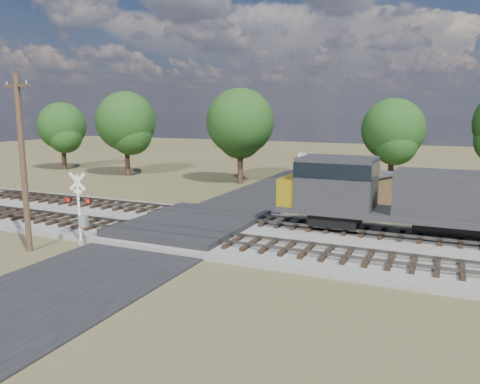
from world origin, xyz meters
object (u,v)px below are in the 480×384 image
at_px(crossing_signal_near, 81,215).
at_px(crossing_signal_far, 304,188).
at_px(equipment_shed, 366,189).
at_px(utility_pole, 23,160).

height_order(crossing_signal_near, crossing_signal_far, crossing_signal_far).
bearing_deg(crossing_signal_far, equipment_shed, -135.24).
bearing_deg(crossing_signal_near, equipment_shed, 47.54).
bearing_deg(equipment_shed, crossing_signal_far, -107.71).
bearing_deg(equipment_shed, crossing_signal_near, -102.43).
height_order(crossing_signal_far, equipment_shed, crossing_signal_far).
relative_size(crossing_signal_far, utility_pole, 0.48).
height_order(crossing_signal_near, equipment_shed, crossing_signal_near).
distance_m(crossing_signal_near, utility_pole, 4.08).
height_order(crossing_signal_near, utility_pole, utility_pole).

